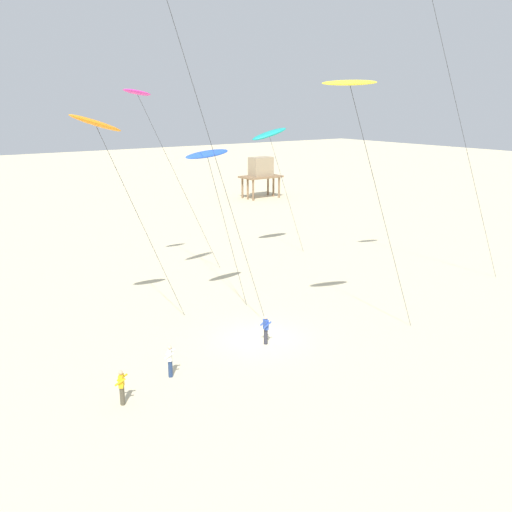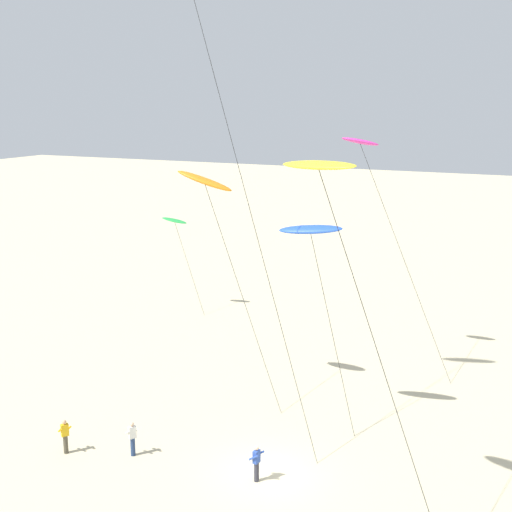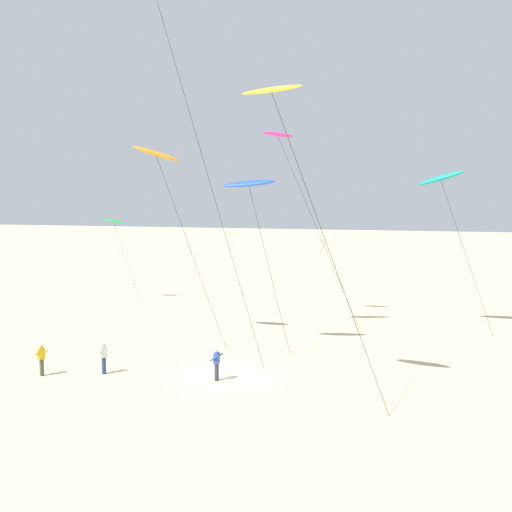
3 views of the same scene
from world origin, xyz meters
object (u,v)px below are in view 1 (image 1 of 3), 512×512
at_px(kite_teal, 269,134).
at_px(kite_orange, 96,124).
at_px(kite_magenta, 138,94).
at_px(kite_flyer_furthest, 170,360).
at_px(stilt_house, 261,170).
at_px(kite_blue, 207,155).
at_px(kite_yellow, 351,85).
at_px(kite_flyer_middle, 122,386).
at_px(kite_flyer_nearest, 266,329).

relative_size(kite_teal, kite_orange, 0.89).
relative_size(kite_magenta, kite_flyer_furthest, 8.44).
bearing_deg(stilt_house, kite_blue, -129.84).
relative_size(kite_yellow, kite_orange, 1.13).
xyz_separation_m(kite_teal, stilt_house, (17.63, 25.70, -6.56)).
xyz_separation_m(kite_flyer_furthest, stilt_house, (34.84, 40.84, 3.02)).
bearing_deg(kite_yellow, kite_flyer_furthest, 168.80).
height_order(kite_teal, kite_flyer_middle, kite_teal).
relative_size(kite_magenta, kite_flyer_nearest, 8.44).
relative_size(kite_blue, kite_flyer_furthest, 6.26).
distance_m(kite_yellow, kite_orange, 13.63).
height_order(kite_teal, kite_flyer_furthest, kite_teal).
height_order(kite_magenta, kite_flyer_nearest, kite_magenta).
xyz_separation_m(kite_flyer_nearest, kite_flyer_furthest, (-6.12, -0.44, 0.00)).
distance_m(kite_yellow, stilt_house, 50.64).
distance_m(kite_teal, kite_flyer_nearest, 20.76).
relative_size(kite_blue, kite_magenta, 0.74).
height_order(kite_flyer_middle, kite_flyer_furthest, same).
bearing_deg(kite_flyer_furthest, stilt_house, 49.53).
bearing_deg(stilt_house, kite_flyer_middle, -132.00).
bearing_deg(kite_orange, kite_flyer_nearest, -48.31).
distance_m(kite_yellow, kite_flyer_nearest, 13.62).
xyz_separation_m(kite_flyer_nearest, stilt_house, (28.72, 40.40, 3.02)).
bearing_deg(kite_flyer_middle, kite_teal, 38.92).
xyz_separation_m(kite_magenta, kite_flyer_furthest, (-5.87, -15.37, -12.67)).
bearing_deg(kite_teal, kite_flyer_nearest, -127.01).
xyz_separation_m(kite_blue, kite_magenta, (-0.29, 8.91, 3.55)).
bearing_deg(kite_flyer_furthest, kite_magenta, 69.10).
xyz_separation_m(kite_yellow, stilt_house, (25.28, 42.73, -9.95)).
distance_m(kite_orange, kite_flyer_furthest, 13.31).
xyz_separation_m(kite_magenta, kite_flyer_middle, (-8.83, -16.52, -12.67)).
bearing_deg(kite_orange, kite_teal, 23.84).
relative_size(kite_orange, kite_magenta, 0.89).
height_order(kite_yellow, kite_flyer_middle, kite_yellow).
height_order(kite_blue, kite_flyer_middle, kite_blue).
bearing_deg(kite_flyer_nearest, kite_orange, 131.69).
bearing_deg(kite_flyer_middle, kite_orange, 71.89).
height_order(kite_flyer_middle, stilt_house, stilt_house).
distance_m(kite_magenta, kite_flyer_nearest, 19.59).
bearing_deg(kite_flyer_middle, kite_flyer_furthest, 21.19).
bearing_deg(kite_magenta, kite_teal, -1.15).
height_order(kite_teal, stilt_house, kite_teal).
relative_size(kite_flyer_nearest, stilt_house, 0.29).
relative_size(kite_flyer_middle, kite_flyer_furthest, 1.00).
relative_size(kite_teal, kite_magenta, 0.79).
xyz_separation_m(kite_blue, kite_orange, (-6.31, 1.01, 1.89)).
bearing_deg(kite_flyer_nearest, stilt_house, 54.59).
height_order(kite_teal, kite_orange, kite_orange).
distance_m(kite_blue, kite_flyer_nearest, 10.93).
bearing_deg(kite_flyer_middle, kite_yellow, -3.40).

